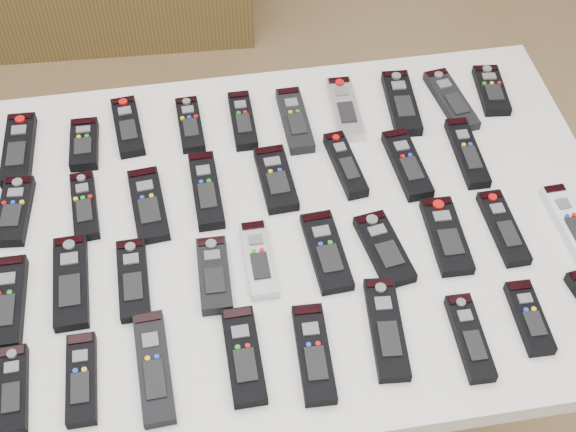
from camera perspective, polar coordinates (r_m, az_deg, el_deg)
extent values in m
plane|color=olive|center=(2.16, 0.13, -14.35)|extent=(4.00, 4.00, 0.00)
cube|color=white|center=(1.53, 0.00, -0.96)|extent=(1.25, 0.88, 0.04)
cylinder|color=beige|center=(2.11, -17.10, -1.60)|extent=(0.04, 0.04, 0.74)
cylinder|color=beige|center=(2.19, 13.10, 2.14)|extent=(0.04, 0.04, 0.74)
cube|color=black|center=(1.72, -18.60, 4.53)|extent=(0.06, 0.19, 0.02)
cube|color=black|center=(1.69, -14.29, 4.97)|extent=(0.06, 0.13, 0.02)
cube|color=black|center=(1.71, -11.33, 6.25)|extent=(0.07, 0.17, 0.02)
cube|color=black|center=(1.70, -6.98, 6.49)|extent=(0.05, 0.15, 0.02)
cube|color=black|center=(1.70, -3.25, 6.81)|extent=(0.05, 0.16, 0.02)
cube|color=black|center=(1.69, 0.49, 6.83)|extent=(0.05, 0.18, 0.02)
cube|color=#B7B7BC|center=(1.72, 4.05, 7.61)|extent=(0.06, 0.18, 0.02)
cube|color=black|center=(1.75, 8.07, 7.97)|extent=(0.07, 0.19, 0.02)
cube|color=black|center=(1.78, 11.51, 8.08)|extent=(0.08, 0.19, 0.02)
cube|color=black|center=(1.82, 14.26, 8.66)|extent=(0.07, 0.15, 0.02)
cube|color=black|center=(1.61, -18.88, 0.34)|extent=(0.07, 0.16, 0.02)
cube|color=black|center=(1.58, -14.27, 0.70)|extent=(0.06, 0.16, 0.02)
cube|color=black|center=(1.55, -9.90, 0.79)|extent=(0.07, 0.18, 0.02)
cube|color=black|center=(1.56, -5.84, 1.83)|extent=(0.05, 0.19, 0.02)
cube|color=black|center=(1.58, -0.87, 2.66)|extent=(0.07, 0.17, 0.02)
cube|color=black|center=(1.60, 4.10, 3.66)|extent=(0.06, 0.17, 0.02)
cube|color=black|center=(1.62, 8.46, 3.67)|extent=(0.06, 0.18, 0.02)
cube|color=black|center=(1.67, 12.62, 4.42)|extent=(0.05, 0.18, 0.02)
cube|color=black|center=(1.48, -19.42, -5.82)|extent=(0.07, 0.19, 0.02)
cube|color=black|center=(1.47, -15.18, -4.54)|extent=(0.06, 0.20, 0.02)
cube|color=black|center=(1.45, -10.95, -4.45)|extent=(0.05, 0.17, 0.02)
cube|color=black|center=(1.43, -5.27, -4.19)|extent=(0.06, 0.16, 0.02)
cube|color=#B7B7BC|center=(1.45, -2.11, -3.09)|extent=(0.05, 0.17, 0.02)
cube|color=black|center=(1.46, 2.74, -2.53)|extent=(0.07, 0.18, 0.02)
cube|color=black|center=(1.47, 6.85, -2.33)|extent=(0.08, 0.17, 0.02)
cube|color=black|center=(1.51, 11.20, -1.38)|extent=(0.07, 0.18, 0.02)
cube|color=black|center=(1.55, 15.06, -0.81)|extent=(0.05, 0.17, 0.02)
cube|color=silver|center=(1.59, 19.47, -0.54)|extent=(0.05, 0.19, 0.02)
cube|color=black|center=(1.38, -18.97, -11.56)|extent=(0.05, 0.15, 0.02)
cube|color=black|center=(1.36, -14.47, -11.15)|extent=(0.05, 0.16, 0.02)
cube|color=black|center=(1.35, -9.52, -10.55)|extent=(0.06, 0.21, 0.02)
cube|color=black|center=(1.34, -3.17, -9.89)|extent=(0.06, 0.18, 0.02)
cube|color=black|center=(1.34, 1.85, -9.75)|extent=(0.06, 0.18, 0.02)
cube|color=black|center=(1.38, 7.01, -7.94)|extent=(0.07, 0.20, 0.02)
cube|color=black|center=(1.39, 12.81, -8.43)|extent=(0.05, 0.16, 0.02)
cube|color=black|center=(1.44, 16.79, -6.92)|extent=(0.05, 0.14, 0.02)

